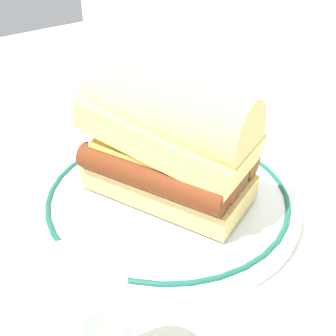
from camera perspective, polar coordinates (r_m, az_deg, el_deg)
ground_plane at (r=0.47m, az=-0.73°, el=-3.24°), size 1.50×1.50×0.00m
plate at (r=0.45m, az=-0.00°, el=-3.98°), size 0.28×0.28×0.01m
sausage_sandwich at (r=0.41m, az=-0.00°, el=3.69°), size 0.19×0.14×0.13m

